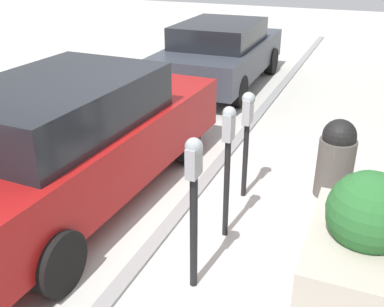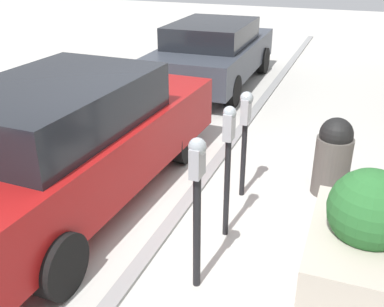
{
  "view_description": "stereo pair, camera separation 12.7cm",
  "coord_description": "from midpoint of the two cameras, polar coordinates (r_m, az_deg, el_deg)",
  "views": [
    {
      "loc": [
        -3.98,
        -1.82,
        2.94
      ],
      "look_at": [
        0.0,
        -0.16,
        0.92
      ],
      "focal_mm": 42.0,
      "sensor_mm": 36.0,
      "label": 1
    },
    {
      "loc": [
        -4.03,
        -1.7,
        2.94
      ],
      "look_at": [
        0.0,
        -0.16,
        0.92
      ],
      "focal_mm": 42.0,
      "sensor_mm": 36.0,
      "label": 2
    }
  ],
  "objects": [
    {
      "name": "ground_plane",
      "position": [
        5.27,
        -0.97,
        -8.81
      ],
      "size": [
        40.0,
        40.0,
        0.0
      ],
      "primitive_type": "plane",
      "color": "beige"
    },
    {
      "name": "parking_meter_second",
      "position": [
        4.59,
        5.38,
        0.48
      ],
      "size": [
        0.16,
        0.14,
        1.5
      ],
      "color": "black",
      "rests_on": "ground_plane"
    },
    {
      "name": "parking_meter_middle",
      "position": [
        5.42,
        7.69,
        3.84
      ],
      "size": [
        0.19,
        0.16,
        1.38
      ],
      "color": "black",
      "rests_on": "ground_plane"
    },
    {
      "name": "parked_car_middle",
      "position": [
        5.54,
        -14.53,
        1.74
      ],
      "size": [
        4.85,
        1.97,
        1.58
      ],
      "rotation": [
        0.0,
        0.0,
        -0.03
      ],
      "color": "maroon",
      "rests_on": "ground_plane"
    },
    {
      "name": "planter_box",
      "position": [
        4.59,
        21.73,
        -10.17
      ],
      "size": [
        1.58,
        1.01,
        1.11
      ],
      "color": "#B2A899",
      "rests_on": "ground_plane"
    },
    {
      "name": "parked_car_rear",
      "position": [
        10.29,
        4.09,
        12.74
      ],
      "size": [
        4.39,
        1.88,
        1.42
      ],
      "rotation": [
        0.0,
        0.0,
        0.02
      ],
      "color": "#383D47",
      "rests_on": "ground_plane"
    },
    {
      "name": "parking_meter_nearest",
      "position": [
        3.84,
        1.17,
        -4.61
      ],
      "size": [
        0.18,
        0.15,
        1.51
      ],
      "color": "black",
      "rests_on": "ground_plane"
    },
    {
      "name": "curb_strip",
      "position": [
        5.28,
        -1.77,
        -8.44
      ],
      "size": [
        24.5,
        0.16,
        0.04
      ],
      "color": "gray",
      "rests_on": "ground_plane"
    },
    {
      "name": "trash_bin",
      "position": [
        5.89,
        18.41,
        -0.58
      ],
      "size": [
        0.46,
        0.46,
        1.03
      ],
      "color": "#514C47",
      "rests_on": "ground_plane"
    }
  ]
}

